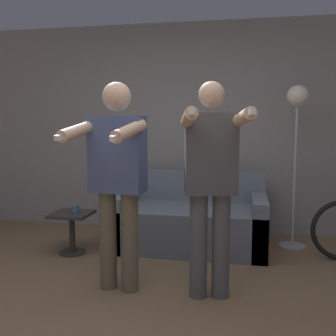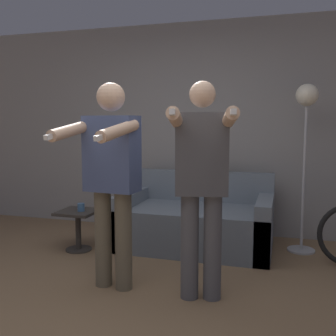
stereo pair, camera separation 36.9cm
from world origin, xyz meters
TOP-DOWN VIEW (x-y plane):
  - ground_plane at (0.00, 0.00)m, footprint 16.00×16.00m
  - wall_back at (0.00, 2.49)m, footprint 10.00×0.05m
  - couch at (0.20, 1.81)m, footprint 1.64×0.92m
  - person_left at (-0.23, 0.54)m, footprint 0.55×0.71m
  - person_right at (0.52, 0.54)m, footprint 0.56×0.74m
  - cat at (0.30, 2.17)m, footprint 0.43×0.12m
  - floor_lamp at (1.31, 1.99)m, footprint 0.29×0.29m
  - side_table at (-1.00, 1.33)m, footprint 0.40×0.40m
  - cup at (-0.95, 1.32)m, footprint 0.07×0.07m

SIDE VIEW (x-z plane):
  - ground_plane at x=0.00m, z-range 0.00..0.00m
  - couch at x=0.20m, z-range -0.13..0.68m
  - side_table at x=-1.00m, z-range 0.09..0.53m
  - cup at x=-0.95m, z-range 0.44..0.52m
  - cat at x=0.30m, z-range 0.80..0.97m
  - person_right at x=0.52m, z-range 0.12..1.81m
  - person_left at x=-0.23m, z-range 0.13..1.83m
  - wall_back at x=0.00m, z-range 0.00..2.60m
  - floor_lamp at x=1.31m, z-range 0.51..2.28m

